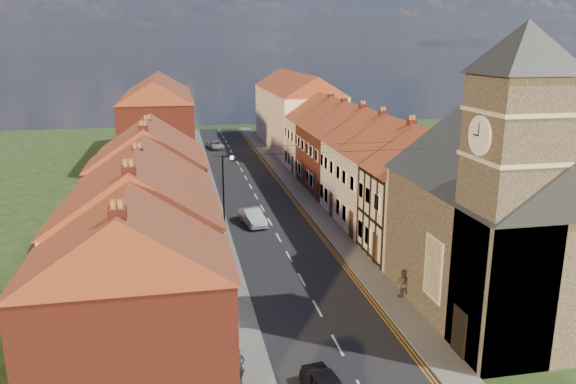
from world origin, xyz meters
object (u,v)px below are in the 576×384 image
(church, at_px, (508,211))
(car_distant, at_px, (216,145))
(pedestrian_left, at_px, (238,366))
(car_mid, at_px, (252,217))
(lamppost, at_px, (225,188))
(pedestrian_right, at_px, (403,283))

(church, relative_size, car_distant, 3.87)
(church, distance_m, pedestrian_left, 15.72)
(church, bearing_deg, pedestrian_left, -165.68)
(car_mid, relative_size, pedestrian_left, 2.41)
(lamppost, distance_m, car_mid, 4.01)
(lamppost, bearing_deg, car_mid, 33.88)
(pedestrian_left, bearing_deg, car_distant, 75.74)
(car_mid, bearing_deg, pedestrian_right, -76.74)
(church, xyz_separation_m, lamppost, (-13.17, 16.68, -2.34))
(lamppost, height_order, pedestrian_left, lamppost)
(pedestrian_right, bearing_deg, pedestrian_left, 40.01)
(church, xyz_separation_m, pedestrian_right, (-4.26, 2.99, -4.95))
(church, bearing_deg, car_mid, 120.78)
(church, distance_m, car_distant, 54.26)
(church, relative_size, pedestrian_left, 9.24)
(car_mid, bearing_deg, church, -69.37)
(lamppost, height_order, pedestrian_right, lamppost)
(car_mid, bearing_deg, car_distant, 80.62)
(church, distance_m, lamppost, 21.38)
(lamppost, relative_size, pedestrian_left, 3.65)
(lamppost, bearing_deg, car_distant, 87.08)
(lamppost, relative_size, car_mid, 1.51)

